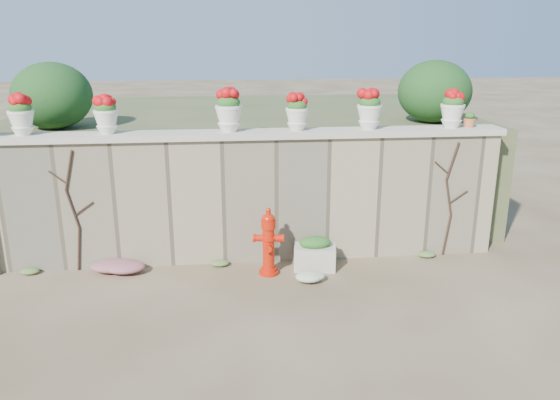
{
  "coord_description": "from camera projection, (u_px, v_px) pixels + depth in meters",
  "views": [
    {
      "loc": [
        -0.4,
        -6.54,
        3.5
      ],
      "look_at": [
        0.45,
        1.4,
        1.1
      ],
      "focal_mm": 35.0,
      "sensor_mm": 36.0,
      "label": 1
    }
  ],
  "objects": [
    {
      "name": "raised_fill",
      "position": [
        242.0,
        157.0,
        11.75
      ],
      "size": [
        9.0,
        6.0,
        2.0
      ],
      "primitive_type": "cube",
      "color": "#384C23",
      "rests_on": "ground"
    },
    {
      "name": "fire_hydrant",
      "position": [
        268.0,
        242.0,
        8.22
      ],
      "size": [
        0.46,
        0.32,
        1.05
      ],
      "rotation": [
        0.0,
        0.0,
        -0.13
      ],
      "color": "red",
      "rests_on": "ground"
    },
    {
      "name": "vine_left",
      "position": [
        73.0,
        210.0,
        8.23
      ],
      "size": [
        0.6,
        0.04,
        1.91
      ],
      "color": "black",
      "rests_on": "ground"
    },
    {
      "name": "urn_pot_2",
      "position": [
        229.0,
        111.0,
        8.27
      ],
      "size": [
        0.41,
        0.41,
        0.64
      ],
      "color": "silver",
      "rests_on": "wall_cap"
    },
    {
      "name": "urn_pot_1",
      "position": [
        106.0,
        115.0,
        8.09
      ],
      "size": [
        0.36,
        0.36,
        0.57
      ],
      "color": "silver",
      "rests_on": "wall_cap"
    },
    {
      "name": "back_shrub_left",
      "position": [
        52.0,
        96.0,
        9.08
      ],
      "size": [
        1.3,
        1.3,
        1.1
      ],
      "primitive_type": "ellipsoid",
      "color": "#143814",
      "rests_on": "raised_fill"
    },
    {
      "name": "magenta_clump",
      "position": [
        115.0,
        267.0,
        8.33
      ],
      "size": [
        0.92,
        0.61,
        0.24
      ],
      "primitive_type": "ellipsoid",
      "color": "#C52775",
      "rests_on": "ground"
    },
    {
      "name": "white_flowers",
      "position": [
        316.0,
        275.0,
        8.09
      ],
      "size": [
        0.57,
        0.46,
        0.21
      ],
      "primitive_type": "ellipsoid",
      "color": "white",
      "rests_on": "ground"
    },
    {
      "name": "green_shrub",
      "position": [
        312.0,
        249.0,
        8.64
      ],
      "size": [
        0.56,
        0.5,
        0.53
      ],
      "primitive_type": "ellipsoid",
      "color": "#1E5119",
      "rests_on": "ground"
    },
    {
      "name": "urn_pot_3",
      "position": [
        297.0,
        113.0,
        8.39
      ],
      "size": [
        0.35,
        0.35,
        0.55
      ],
      "color": "silver",
      "rests_on": "wall_cap"
    },
    {
      "name": "stone_wall",
      "position": [
        250.0,
        199.0,
        8.71
      ],
      "size": [
        8.0,
        0.4,
        2.0
      ],
      "primitive_type": "cube",
      "color": "gray",
      "rests_on": "ground"
    },
    {
      "name": "planter_box",
      "position": [
        315.0,
        254.0,
        8.5
      ],
      "size": [
        0.69,
        0.48,
        0.53
      ],
      "rotation": [
        0.0,
        0.0,
        -0.17
      ],
      "color": "#BEB6A1",
      "rests_on": "ground"
    },
    {
      "name": "wall_cap",
      "position": [
        248.0,
        134.0,
        8.4
      ],
      "size": [
        8.1,
        0.52,
        0.1
      ],
      "primitive_type": "cube",
      "color": "#BEB6A1",
      "rests_on": "stone_wall"
    },
    {
      "name": "urn_pot_5",
      "position": [
        452.0,
        109.0,
        8.63
      ],
      "size": [
        0.38,
        0.38,
        0.6
      ],
      "color": "silver",
      "rests_on": "wall_cap"
    },
    {
      "name": "urn_pot_0",
      "position": [
        21.0,
        115.0,
        7.97
      ],
      "size": [
        0.37,
        0.37,
        0.58
      ],
      "color": "silver",
      "rests_on": "wall_cap"
    },
    {
      "name": "vine_right",
      "position": [
        449.0,
        198.0,
        8.83
      ],
      "size": [
        0.6,
        0.04,
        1.91
      ],
      "color": "black",
      "rests_on": "ground"
    },
    {
      "name": "ground",
      "position": [
        258.0,
        310.0,
        7.28
      ],
      "size": [
        80.0,
        80.0,
        0.0
      ],
      "primitive_type": "plane",
      "color": "#4F3F27",
      "rests_on": "ground"
    },
    {
      "name": "back_shrub_right",
      "position": [
        435.0,
        92.0,
        9.75
      ],
      "size": [
        1.3,
        1.3,
        1.1
      ],
      "primitive_type": "ellipsoid",
      "color": "#143814",
      "rests_on": "raised_fill"
    },
    {
      "name": "urn_pot_4",
      "position": [
        369.0,
        110.0,
        8.49
      ],
      "size": [
        0.39,
        0.39,
        0.61
      ],
      "color": "silver",
      "rests_on": "wall_cap"
    },
    {
      "name": "terracotta_pot",
      "position": [
        469.0,
        121.0,
        8.72
      ],
      "size": [
        0.19,
        0.19,
        0.23
      ],
      "color": "#C0683A",
      "rests_on": "wall_cap"
    }
  ]
}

